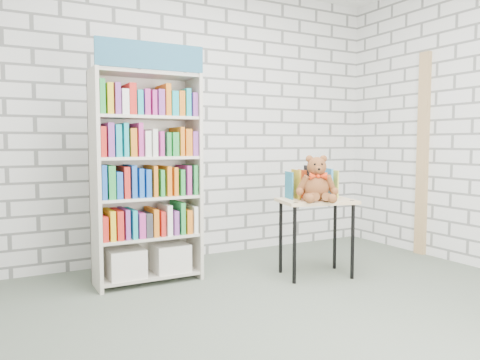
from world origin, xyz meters
TOP-DOWN VIEW (x-y plane):
  - ground at (0.00, 0.00)m, footprint 4.50×4.50m
  - room_shell at (0.00, 0.00)m, footprint 4.52×4.02m
  - bookshelf at (-0.61, 1.36)m, footprint 0.87×0.34m
  - display_table at (0.74, 0.82)m, footprint 0.72×0.57m
  - table_books at (0.77, 0.92)m, footprint 0.47×0.29m
  - teddy_bear at (0.68, 0.73)m, footprint 0.37×0.35m
  - door_trim at (2.23, 0.95)m, footprint 0.05×0.12m

SIDE VIEW (x-z plane):
  - ground at x=0.00m, z-range 0.00..0.00m
  - display_table at x=0.74m, z-range 0.24..0.92m
  - table_books at x=0.77m, z-range 0.68..0.94m
  - teddy_bear at x=0.68m, z-range 0.64..1.03m
  - bookshelf at x=-0.61m, z-range -0.09..1.87m
  - door_trim at x=2.23m, z-range 0.00..2.10m
  - room_shell at x=0.00m, z-range 0.38..3.19m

